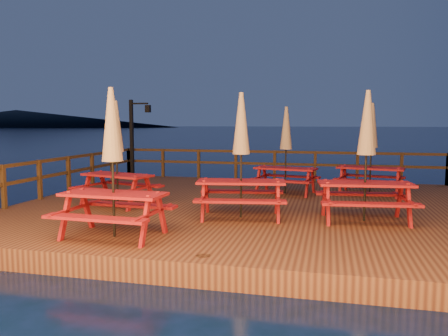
{
  "coord_description": "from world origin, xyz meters",
  "views": [
    {
      "loc": [
        1.92,
        -11.15,
        2.53
      ],
      "look_at": [
        -0.9,
        0.6,
        1.26
      ],
      "focal_mm": 35.0,
      "sensor_mm": 36.0,
      "label": 1
    }
  ],
  "objects_px": {
    "picnic_table_0": "(371,147)",
    "picnic_table_2": "(366,154)",
    "lamp_post": "(135,131)",
    "picnic_table_1": "(113,160)"
  },
  "relations": [
    {
      "from": "picnic_table_0",
      "to": "picnic_table_1",
      "type": "height_order",
      "value": "picnic_table_1"
    },
    {
      "from": "lamp_post",
      "to": "picnic_table_2",
      "type": "relative_size",
      "value": 1.07
    },
    {
      "from": "picnic_table_2",
      "to": "picnic_table_1",
      "type": "bearing_deg",
      "value": -158.97
    },
    {
      "from": "picnic_table_0",
      "to": "picnic_table_2",
      "type": "xyz_separation_m",
      "value": [
        -0.44,
        -3.77,
        0.06
      ]
    },
    {
      "from": "picnic_table_1",
      "to": "picnic_table_0",
      "type": "bearing_deg",
      "value": 52.95
    },
    {
      "from": "lamp_post",
      "to": "picnic_table_0",
      "type": "bearing_deg",
      "value": -14.34
    },
    {
      "from": "lamp_post",
      "to": "picnic_table_0",
      "type": "relative_size",
      "value": 1.11
    },
    {
      "from": "lamp_post",
      "to": "picnic_table_2",
      "type": "height_order",
      "value": "lamp_post"
    },
    {
      "from": "lamp_post",
      "to": "picnic_table_1",
      "type": "bearing_deg",
      "value": -67.7
    },
    {
      "from": "lamp_post",
      "to": "picnic_table_1",
      "type": "relative_size",
      "value": 1.09
    }
  ]
}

